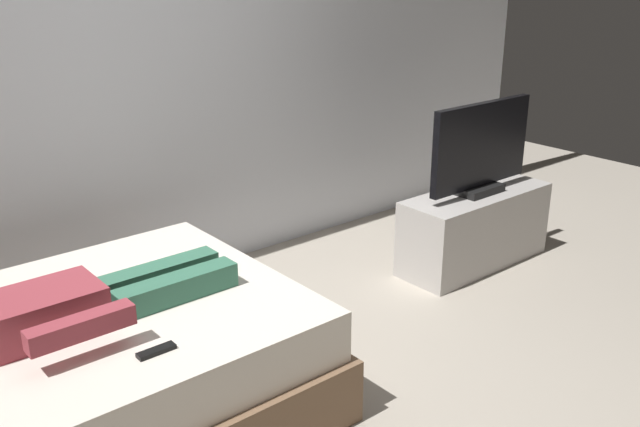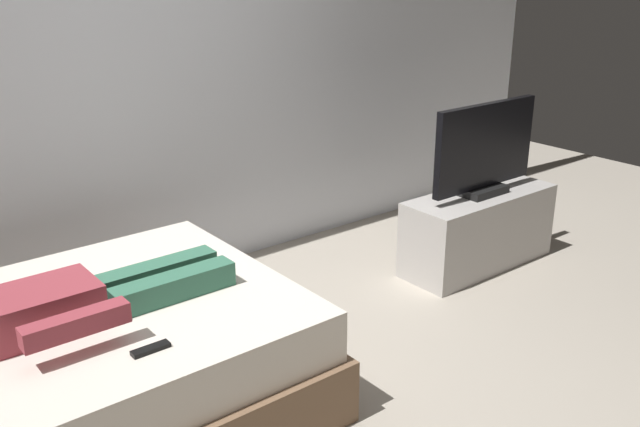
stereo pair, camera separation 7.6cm
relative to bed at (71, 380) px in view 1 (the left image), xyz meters
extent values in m
plane|color=#ADA393|center=(0.82, -0.55, -0.26)|extent=(10.00, 10.00, 0.00)
cube|color=silver|center=(1.22, 1.20, 1.14)|extent=(6.40, 0.10, 2.80)
cube|color=brown|center=(0.00, 0.00, -0.11)|extent=(2.01, 1.47, 0.30)
cube|color=silver|center=(0.00, 0.00, 0.16)|extent=(1.93, 1.39, 0.24)
cube|color=#993842|center=(-0.10, -0.04, 0.37)|extent=(0.48, 0.28, 0.18)
cube|color=#387056|center=(0.44, -0.12, 0.33)|extent=(0.60, 0.11, 0.11)
cube|color=#387056|center=(0.44, 0.04, 0.33)|extent=(0.60, 0.11, 0.11)
cube|color=#993842|center=(-0.04, -0.32, 0.41)|extent=(0.40, 0.08, 0.08)
cube|color=black|center=(0.18, -0.46, 0.29)|extent=(0.15, 0.04, 0.02)
cube|color=#B7B2AD|center=(2.74, 0.04, -0.01)|extent=(1.10, 0.40, 0.50)
cube|color=black|center=(2.74, 0.04, 0.26)|extent=(0.32, 0.20, 0.05)
cube|color=black|center=(2.74, 0.04, 0.56)|extent=(0.88, 0.05, 0.54)
camera|label=1|loc=(-0.83, -2.63, 1.69)|focal=39.55mm
camera|label=2|loc=(-0.77, -2.68, 1.69)|focal=39.55mm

